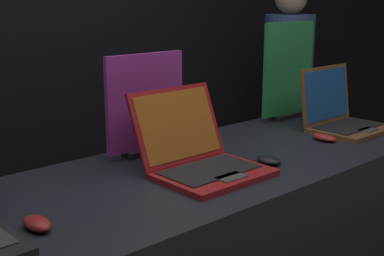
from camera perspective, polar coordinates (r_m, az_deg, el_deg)
The scene contains 9 objects.
wall_back at distance 2.94m, azimuth -17.89°, elevation 9.98°, with size 8.00×0.05×2.80m.
mouse_front at distance 1.48m, azimuth -16.20°, elevation -9.74°, with size 0.06×0.11×0.03m.
laptop_middle at distance 1.85m, azimuth 0.76°, elevation -2.81°, with size 0.37×0.38×0.28m.
mouse_middle at distance 1.97m, azimuth 8.18°, elevation -3.39°, with size 0.07×0.10×0.03m.
promo_stand_middle at distance 2.04m, azimuth -4.97°, elevation 2.23°, with size 0.35×0.07×0.39m.
laptop_back at distance 2.53m, azimuth 15.64°, elevation 1.31°, with size 0.35×0.31×0.28m.
mouse_back at distance 2.32m, azimuth 13.93°, elevation -0.99°, with size 0.06×0.11×0.03m.
promo_stand_back at distance 2.68m, azimuth 10.22°, elevation 5.80°, with size 0.35×0.07×0.47m.
person_bystander at distance 3.52m, azimuth 10.01°, elevation 2.10°, with size 0.31×0.31×1.65m.
Camera 1 is at (-1.21, -0.96, 1.57)m, focal length 50.00 mm.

